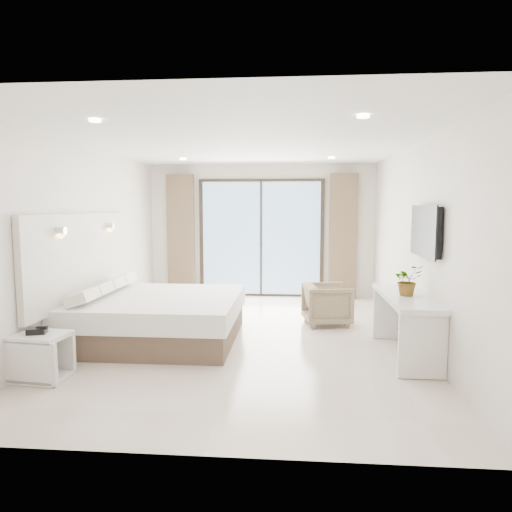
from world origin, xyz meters
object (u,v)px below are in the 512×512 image
Objects in this scene: nightstand at (41,356)px; console_desk at (406,311)px; bed at (158,317)px; armchair at (327,302)px.

nightstand is 0.35× the size of console_desk.
nightstand is at bearing -164.94° from console_desk.
console_desk reaches higher than bed.
nightstand is 4.22m from console_desk.
nightstand is at bearing 119.68° from armchair.
nightstand is 0.84× the size of armchair.
bed is 2.62m from armchair.
console_desk is (4.06, 1.09, 0.32)m from nightstand.
bed is 1.30× the size of console_desk.
bed is at bearing 172.06° from console_desk.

